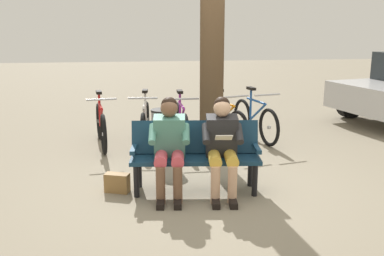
% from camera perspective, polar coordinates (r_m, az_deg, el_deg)
% --- Properties ---
extents(ground_plane, '(40.00, 40.00, 0.00)m').
position_cam_1_polar(ground_plane, '(5.67, 2.40, -7.92)').
color(ground_plane, gray).
extents(bench, '(1.64, 0.66, 0.87)m').
position_cam_1_polar(bench, '(5.51, 0.42, -2.98)').
color(bench, navy).
rests_on(bench, ground).
extents(person_reading, '(0.52, 0.80, 1.20)m').
position_cam_1_polar(person_reading, '(5.33, 3.94, -1.82)').
color(person_reading, '#262628').
rests_on(person_reading, ground).
extents(person_companion, '(0.52, 0.80, 1.20)m').
position_cam_1_polar(person_companion, '(5.31, -2.96, -1.86)').
color(person_companion, '#4C8C7A').
rests_on(person_companion, ground).
extents(handbag, '(0.33, 0.23, 0.24)m').
position_cam_1_polar(handbag, '(5.61, -9.70, -7.03)').
color(handbag, olive).
rests_on(handbag, ground).
extents(tree_trunk, '(0.36, 0.36, 3.99)m').
position_cam_1_polar(tree_trunk, '(6.59, 2.64, 12.78)').
color(tree_trunk, '#4C3823').
rests_on(tree_trunk, ground).
extents(litter_bin, '(0.36, 0.36, 0.80)m').
position_cam_1_polar(litter_bin, '(6.75, -3.82, -0.88)').
color(litter_bin, slate).
rests_on(litter_bin, ground).
extents(bicycle_red, '(0.53, 1.66, 0.94)m').
position_cam_1_polar(bicycle_red, '(8.07, 8.18, 1.07)').
color(bicycle_red, black).
rests_on(bicycle_red, ground).
extents(bicycle_blue, '(0.64, 1.62, 0.94)m').
position_cam_1_polar(bicycle_blue, '(7.81, 4.09, 0.77)').
color(bicycle_blue, black).
rests_on(bicycle_blue, ground).
extents(bicycle_green, '(0.48, 1.68, 0.94)m').
position_cam_1_polar(bicycle_green, '(7.59, -1.39, 0.43)').
color(bicycle_green, black).
rests_on(bicycle_green, ground).
extents(bicycle_orange, '(0.48, 1.68, 0.94)m').
position_cam_1_polar(bicycle_orange, '(7.71, -6.11, 0.55)').
color(bicycle_orange, black).
rests_on(bicycle_orange, ground).
extents(bicycle_purple, '(0.48, 1.67, 0.94)m').
position_cam_1_polar(bicycle_purple, '(7.69, -11.72, 0.31)').
color(bicycle_purple, black).
rests_on(bicycle_purple, ground).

